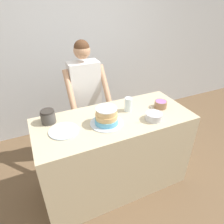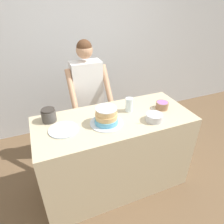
# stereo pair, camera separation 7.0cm
# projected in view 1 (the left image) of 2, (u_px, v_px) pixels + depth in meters

# --- Properties ---
(ground_plane) EXTENTS (14.00, 14.00, 0.00)m
(ground_plane) POSITION_uv_depth(u_px,v_px,m) (127.00, 204.00, 2.26)
(ground_plane) COLOR brown
(wall_back) EXTENTS (10.00, 0.05, 2.60)m
(wall_back) POSITION_uv_depth(u_px,v_px,m) (73.00, 50.00, 3.04)
(wall_back) COLOR silver
(wall_back) RESTS_ON ground_plane
(counter) EXTENTS (1.64, 0.71, 0.95)m
(counter) POSITION_uv_depth(u_px,v_px,m) (114.00, 153.00, 2.29)
(counter) COLOR #C6B793
(counter) RESTS_ON ground_plane
(person_baker) EXTENTS (0.51, 0.45, 1.61)m
(person_baker) POSITION_uv_depth(u_px,v_px,m) (85.00, 92.00, 2.53)
(person_baker) COLOR #2D2D38
(person_baker) RESTS_ON ground_plane
(cake) EXTENTS (0.33, 0.33, 0.17)m
(cake) POSITION_uv_depth(u_px,v_px,m) (107.00, 117.00, 1.93)
(cake) COLOR silver
(cake) RESTS_ON counter
(frosting_bowl_white) EXTENTS (0.17, 0.17, 0.18)m
(frosting_bowl_white) POSITION_uv_depth(u_px,v_px,m) (154.00, 116.00, 2.01)
(frosting_bowl_white) COLOR silver
(frosting_bowl_white) RESTS_ON counter
(frosting_bowl_purple) EXTENTS (0.14, 0.14, 0.08)m
(frosting_bowl_purple) POSITION_uv_depth(u_px,v_px,m) (161.00, 104.00, 2.22)
(frosting_bowl_purple) COLOR #936B4C
(frosting_bowl_purple) RESTS_ON counter
(drinking_glass) EXTENTS (0.08, 0.08, 0.15)m
(drinking_glass) POSITION_uv_depth(u_px,v_px,m) (128.00, 104.00, 2.15)
(drinking_glass) COLOR silver
(drinking_glass) RESTS_ON counter
(ceramic_plate) EXTENTS (0.28, 0.28, 0.01)m
(ceramic_plate) POSITION_uv_depth(u_px,v_px,m) (64.00, 131.00, 1.85)
(ceramic_plate) COLOR silver
(ceramic_plate) RESTS_ON counter
(stoneware_jar) EXTENTS (0.14, 0.14, 0.13)m
(stoneware_jar) POSITION_uv_depth(u_px,v_px,m) (48.00, 117.00, 1.95)
(stoneware_jar) COLOR #4C4742
(stoneware_jar) RESTS_ON counter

